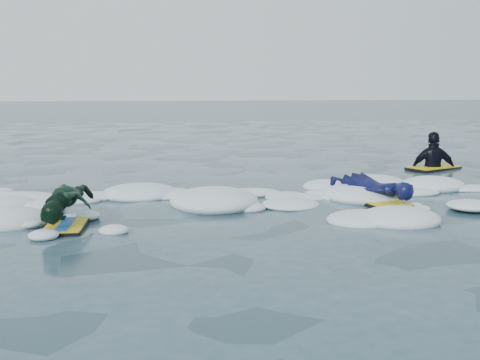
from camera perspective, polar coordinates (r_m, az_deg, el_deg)
ground at (r=7.89m, az=-5.66°, el=-3.87°), size 120.00×120.00×0.00m
foam_band at (r=8.90m, az=-5.89°, el=-2.40°), size 12.00×3.10×0.30m
prone_woman_unit at (r=9.28m, az=12.56°, el=-0.82°), size 1.14×1.63×0.40m
prone_child_unit at (r=7.83m, az=-16.06°, el=-2.37°), size 0.78×1.35×0.50m
waiting_rider_unit at (r=13.11m, az=17.84°, el=0.80°), size 1.25×1.00×1.65m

